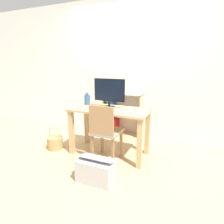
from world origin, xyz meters
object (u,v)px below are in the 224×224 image
object	(u,v)px
vase	(87,99)
basket	(55,142)
bookshelf	(116,115)
chair	(105,131)
storage_box	(96,170)
monitor	(109,91)
keyboard	(106,108)

from	to	relation	value
vase	basket	size ratio (longest dim) A/B	0.54
vase	bookshelf	size ratio (longest dim) A/B	0.24
chair	basket	size ratio (longest dim) A/B	2.27
bookshelf	storage_box	world-z (taller)	bookshelf
vase	basket	bearing A→B (deg)	-144.18
storage_box	monitor	bearing A→B (deg)	102.92
vase	chair	size ratio (longest dim) A/B	0.24
keyboard	vase	size ratio (longest dim) A/B	1.93
keyboard	vase	xyz separation A→B (m)	(-0.41, 0.14, 0.08)
storage_box	keyboard	bearing A→B (deg)	105.60
storage_box	basket	bearing A→B (deg)	153.78
chair	basket	bearing A→B (deg)	171.15
keyboard	storage_box	bearing A→B (deg)	-74.40
vase	chair	bearing A→B (deg)	-36.85
keyboard	chair	size ratio (longest dim) A/B	0.46
basket	storage_box	bearing A→B (deg)	-26.22
monitor	basket	distance (m)	1.28
chair	storage_box	distance (m)	0.59
keyboard	bookshelf	bearing A→B (deg)	102.43
basket	bookshelf	bearing A→B (deg)	57.37
vase	basket	xyz separation A→B (m)	(-0.46, -0.33, -0.72)
bookshelf	monitor	bearing A→B (deg)	-75.09
bookshelf	chair	bearing A→B (deg)	-75.33
basket	monitor	bearing A→B (deg)	18.35
vase	bookshelf	distance (m)	0.87
vase	bookshelf	xyz separation A→B (m)	(0.22, 0.72, -0.44)
bookshelf	storage_box	size ratio (longest dim) A/B	1.86
monitor	vase	xyz separation A→B (m)	(-0.42, 0.04, -0.16)
monitor	chair	bearing A→B (deg)	-75.87
monitor	basket	world-z (taller)	monitor
keyboard	vase	distance (m)	0.44
chair	bookshelf	bearing A→B (deg)	98.49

